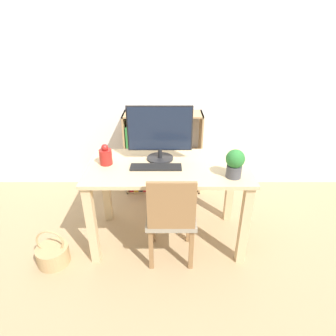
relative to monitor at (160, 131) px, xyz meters
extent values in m
plane|color=tan|center=(0.07, -0.13, -1.02)|extent=(10.00, 10.00, 0.00)
cube|color=white|center=(0.07, 0.95, 0.28)|extent=(8.00, 0.05, 2.60)
cube|color=#D8BC8C|center=(0.07, -0.13, -0.27)|extent=(1.34, 0.70, 0.03)
cube|color=#D8BC8C|center=(-0.55, -0.42, -0.65)|extent=(0.07, 0.07, 0.74)
cube|color=#D8BC8C|center=(0.68, -0.42, -0.65)|extent=(0.07, 0.07, 0.74)
cube|color=#D8BC8C|center=(-0.55, 0.17, -0.65)|extent=(0.07, 0.07, 0.74)
cube|color=#D8BC8C|center=(0.68, 0.17, -0.65)|extent=(0.07, 0.07, 0.74)
cylinder|color=#232326|center=(0.00, 0.00, -0.25)|extent=(0.23, 0.23, 0.02)
cylinder|color=#232326|center=(0.00, 0.00, -0.20)|extent=(0.04, 0.04, 0.08)
cube|color=#232326|center=(0.00, 0.00, 0.02)|extent=(0.55, 0.02, 0.39)
cube|color=#192338|center=(0.00, 0.00, 0.02)|extent=(0.52, 0.03, 0.36)
cube|color=black|center=(-0.03, -0.17, -0.25)|extent=(0.42, 0.12, 0.02)
cylinder|color=#B2231E|center=(-0.45, -0.10, -0.19)|extent=(0.11, 0.11, 0.13)
sphere|color=#B2231E|center=(-0.45, -0.10, -0.10)|extent=(0.06, 0.06, 0.06)
cylinder|color=#4C4C51|center=(0.57, -0.32, -0.21)|extent=(0.12, 0.12, 0.10)
sphere|color=#2D7A33|center=(0.57, -0.32, -0.10)|extent=(0.14, 0.14, 0.14)
cube|color=#9E937F|center=(0.09, -0.34, -0.60)|extent=(0.40, 0.40, 0.04)
cube|color=olive|center=(0.09, -0.53, -0.38)|extent=(0.36, 0.03, 0.40)
cube|color=olive|center=(-0.07, -0.50, -0.82)|extent=(0.04, 0.04, 0.40)
cube|color=olive|center=(0.26, -0.50, -0.82)|extent=(0.04, 0.04, 0.40)
cube|color=olive|center=(-0.07, -0.18, -0.82)|extent=(0.04, 0.04, 0.40)
cube|color=olive|center=(0.26, -0.18, -0.82)|extent=(0.04, 0.04, 0.40)
cube|color=tan|center=(-0.42, 0.77, -0.55)|extent=(0.02, 0.28, 0.95)
cube|color=tan|center=(0.44, 0.77, -0.55)|extent=(0.02, 0.28, 0.95)
cube|color=tan|center=(0.01, 0.77, -1.01)|extent=(0.87, 0.28, 0.02)
cube|color=tan|center=(0.01, 0.77, -0.08)|extent=(0.87, 0.28, 0.02)
cube|color=tan|center=(0.01, 0.77, -0.55)|extent=(0.84, 0.28, 0.02)
cube|color=red|center=(-0.37, 0.77, -0.88)|extent=(0.05, 0.24, 0.25)
cube|color=orange|center=(-0.31, 0.77, -0.82)|extent=(0.05, 0.24, 0.36)
cube|color=black|center=(-0.26, 0.77, -0.85)|extent=(0.05, 0.24, 0.31)
cube|color=red|center=(-0.20, 0.77, -0.84)|extent=(0.06, 0.24, 0.32)
cube|color=#2D7F38|center=(-0.37, 0.77, -0.37)|extent=(0.06, 0.24, 0.33)
cube|color=black|center=(-0.29, 0.77, -0.34)|extent=(0.06, 0.24, 0.39)
cube|color=navy|center=(-0.22, 0.77, -0.36)|extent=(0.06, 0.24, 0.36)
cylinder|color=tan|center=(-0.90, -0.44, -0.94)|extent=(0.27, 0.27, 0.16)
torus|color=tan|center=(-0.90, -0.44, -0.80)|extent=(0.23, 0.02, 0.23)
camera|label=1|loc=(0.07, -2.22, 0.80)|focal=30.00mm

